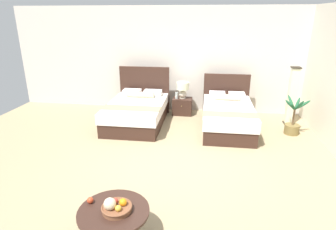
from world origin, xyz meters
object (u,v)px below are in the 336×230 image
bed_near_window (137,111)px  nightstand (182,106)px  loose_apple (90,200)px  potted_palm (293,123)px  vase (177,95)px  table_lamp (183,88)px  fruit_bowl (116,207)px  floor_lamp_corner (292,96)px  coffee_table (114,218)px  bed_near_corner (227,116)px

bed_near_window → nightstand: 1.37m
loose_apple → potted_palm: (3.29, 3.70, -0.22)m
vase → table_lamp: bearing=20.9°
bed_near_window → table_lamp: 1.44m
loose_apple → potted_palm: bearing=48.3°
bed_near_window → potted_palm: bearing=-1.9°
potted_palm → loose_apple: bearing=-131.7°
fruit_bowl → floor_lamp_corner: 5.40m
nightstand → fruit_bowl: size_ratio=1.45×
loose_apple → coffee_table: bearing=-15.8°
coffee_table → fruit_bowl: 0.17m
table_lamp → potted_palm: bearing=-20.8°
nightstand → potted_palm: size_ratio=0.59×
coffee_table → floor_lamp_corner: bearing=55.6°
vase → fruit_bowl: size_ratio=0.48×
coffee_table → potted_palm: bearing=51.9°
vase → potted_palm: bearing=-18.7°
coffee_table → floor_lamp_corner: size_ratio=0.59×
nightstand → loose_apple: bearing=-97.8°
vase → floor_lamp_corner: 2.91m
bed_near_window → coffee_table: bed_near_window is taller
nightstand → vase: 0.35m
nightstand → potted_palm: (2.65, -0.99, 0.03)m
vase → bed_near_window: bearing=-137.4°
floor_lamp_corner → potted_palm: bearing=-97.2°
coffee_table → potted_palm: 4.82m
bed_near_window → fruit_bowl: 4.00m
bed_near_window → vase: bearing=42.6°
bed_near_corner → coffee_table: size_ratio=2.45×
coffee_table → nightstand: bearing=86.2°
vase → bed_near_corner: bearing=-31.9°
vase → floor_lamp_corner: bearing=-5.4°
floor_lamp_corner → nightstand: bearing=173.4°
bed_near_corner → floor_lamp_corner: size_ratio=1.44×
coffee_table → loose_apple: loose_apple is taller
vase → coffee_table: (-0.16, -4.74, -0.21)m
bed_near_corner → loose_apple: size_ratio=26.44×
coffee_table → loose_apple: (-0.32, 0.09, 0.15)m
floor_lamp_corner → vase: bearing=174.6°
bed_near_window → bed_near_corner: bearing=-0.2°
bed_near_window → bed_near_corner: (2.23, -0.01, 0.00)m
bed_near_window → fruit_bowl: (0.77, -3.92, 0.18)m
nightstand → vase: vase is taller
coffee_table → bed_near_window: bearing=100.6°
bed_near_corner → table_lamp: bed_near_corner is taller
table_lamp → floor_lamp_corner: 2.76m
table_lamp → coffee_table: 4.82m
vase → loose_apple: vase is taller
coffee_table → potted_palm: size_ratio=0.96×
table_lamp → floor_lamp_corner: bearing=-7.0°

